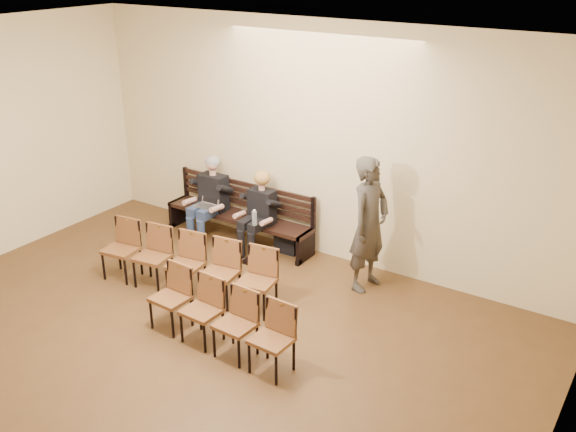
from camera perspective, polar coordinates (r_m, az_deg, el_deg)
name	(u,v)px	position (r m, az deg, el deg)	size (l,w,h in m)	color
room_walls	(81,171)	(6.05, -17.92, 3.81)	(8.02, 10.01, 3.51)	beige
bench	(239,228)	(10.28, -4.41, -1.04)	(2.60, 0.90, 0.45)	black
seated_man	(210,199)	(10.30, -6.95, 1.55)	(0.55, 0.77, 1.33)	black
seated_woman	(258,216)	(9.79, -2.64, -0.02)	(0.50, 0.69, 1.16)	black
laptop	(206,208)	(10.20, -7.34, 0.72)	(0.33, 0.26, 0.24)	#B8B8BD
water_bottle	(255,225)	(9.50, -2.99, -0.81)	(0.08, 0.08, 0.25)	silver
bag	(288,243)	(9.93, 0.01, -2.45)	(0.37, 0.25, 0.27)	black
passerby	(370,214)	(8.62, 7.27, 0.14)	(0.79, 0.52, 2.17)	#3C3731
chair_row_front	(218,318)	(7.58, -6.24, -9.03)	(1.97, 0.44, 0.81)	brown
chair_row_back	(185,265)	(8.76, -9.11, -4.34)	(2.62, 0.47, 0.85)	brown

